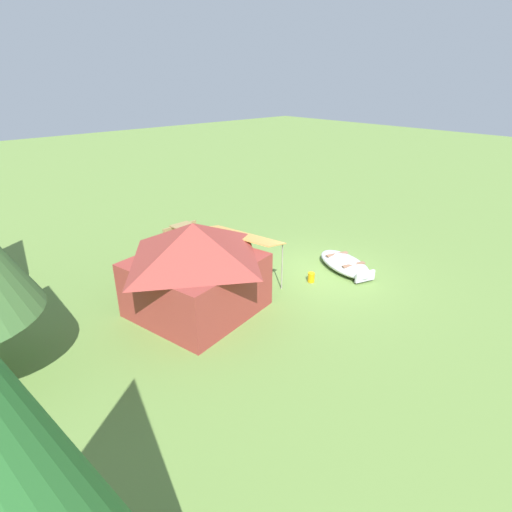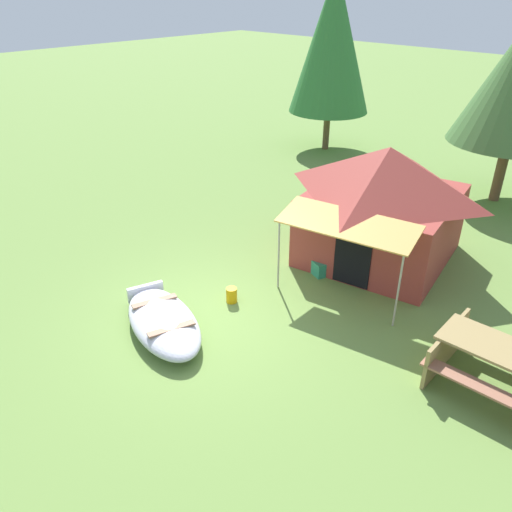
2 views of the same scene
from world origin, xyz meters
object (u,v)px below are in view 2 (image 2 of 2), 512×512
at_px(beached_rowboat, 163,321).
at_px(canvas_cabin_tent, 383,202).
at_px(picnic_table, 504,366).
at_px(fuel_can, 232,295).
at_px(pine_tree_back_left, 332,42).
at_px(cooler_box, 320,266).

xyz_separation_m(beached_rowboat, canvas_cabin_tent, (1.19, 5.04, 1.08)).
xyz_separation_m(beached_rowboat, picnic_table, (4.84, 2.64, 0.27)).
bearing_deg(beached_rowboat, fuel_can, 83.04).
bearing_deg(canvas_cabin_tent, picnic_table, -33.33).
distance_m(canvas_cabin_tent, fuel_can, 3.87).
relative_size(canvas_cabin_tent, pine_tree_back_left, 0.76).
relative_size(canvas_cabin_tent, fuel_can, 14.93).
distance_m(canvas_cabin_tent, pine_tree_back_left, 8.44).
height_order(beached_rowboat, cooler_box, beached_rowboat).
height_order(canvas_cabin_tent, fuel_can, canvas_cabin_tent).
distance_m(beached_rowboat, canvas_cabin_tent, 5.29).
distance_m(canvas_cabin_tent, cooler_box, 1.92).
xyz_separation_m(picnic_table, fuel_can, (-4.66, -1.15, -0.34)).
bearing_deg(pine_tree_back_left, fuel_can, -62.73).
distance_m(picnic_table, cooler_box, 4.24).
relative_size(cooler_box, fuel_can, 1.72).
height_order(canvas_cabin_tent, cooler_box, canvas_cabin_tent).
relative_size(picnic_table, pine_tree_back_left, 0.34).
xyz_separation_m(canvas_cabin_tent, picnic_table, (3.65, -2.40, -0.81)).
relative_size(canvas_cabin_tent, cooler_box, 8.67).
bearing_deg(canvas_cabin_tent, beached_rowboat, -103.35).
height_order(cooler_box, pine_tree_back_left, pine_tree_back_left).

